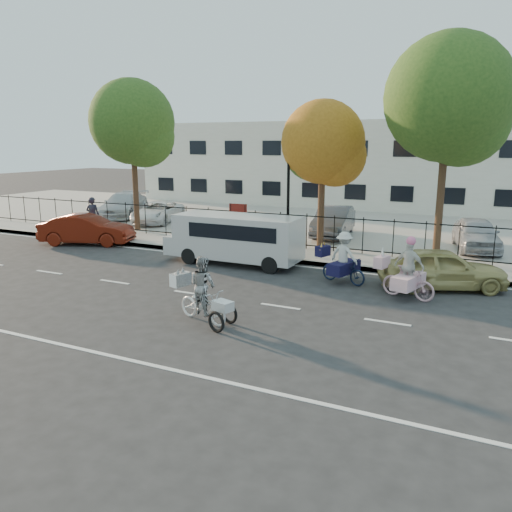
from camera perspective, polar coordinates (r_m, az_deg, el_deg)
The scene contains 23 objects.
ground at distance 15.59m, azimuth -7.46°, elevation -4.25°, with size 120.00×120.00×0.00m, color #333334.
road_markings at distance 15.59m, azimuth -7.46°, elevation -4.23°, with size 60.00×9.52×0.01m, color silver, non-canonical shape.
curb at distance 19.85m, azimuth 0.40°, elevation -0.21°, with size 60.00×0.10×0.15m, color #A8A399.
sidewalk at distance 20.79m, azimuth 1.61°, elevation 0.38°, with size 60.00×2.20×0.15m, color #A8A399.
parking_lot at distance 29.03m, azimuth 8.71°, elevation 3.80°, with size 60.00×15.60×0.15m, color #A8A399.
iron_fence at distance 21.62m, azimuth 2.80°, elevation 3.09°, with size 58.00×0.06×1.50m, color black, non-canonical shape.
building at distance 38.40m, azimuth 13.23°, elevation 10.16°, with size 34.00×10.00×6.00m, color silver.
lamppost at distance 20.81m, azimuth 3.73°, elevation 8.83°, with size 0.36×0.36×4.33m.
street_sign at distance 21.95m, azimuth -2.06°, elevation 4.61°, with size 0.85×0.06×1.80m.
zebra_trike at distance 12.97m, azimuth -6.07°, elevation -4.63°, with size 2.03×1.21×1.74m.
unicorn_bike at distance 15.44m, azimuth 16.93°, elevation -2.17°, with size 1.92×1.39×1.90m.
bull_bike at distance 16.69m, azimuth 9.93°, elevation -0.75°, with size 1.91×1.35×1.72m.
white_van at distance 19.02m, azimuth -2.34°, elevation 2.16°, with size 5.26×1.80×1.87m.
red_sedan at distance 24.06m, azimuth -18.77°, elevation 2.89°, with size 1.45×4.16×1.37m, color #5C160A.
gold_sedan at distance 16.84m, azimuth 20.52°, elevation -1.35°, with size 1.56×3.88×1.32m, color tan.
pedestrian at distance 25.89m, azimuth -18.14°, elevation 4.43°, with size 0.66×0.43×1.82m, color black.
lot_car_a at distance 31.53m, azimuth -14.88°, elevation 5.68°, with size 2.02×4.96×1.44m, color #B7BAC0.
lot_car_b at distance 28.73m, azimuth -11.16°, elevation 4.95°, with size 1.95×4.23×1.17m, color white.
lot_car_c at distance 24.33m, azimuth 8.85°, elevation 3.93°, with size 1.49×4.29×1.41m, color #4F5157.
lot_car_d at distance 22.85m, azimuth 23.87°, elevation 2.33°, with size 1.59×3.95×1.35m, color #ADAFB5.
tree_west at distance 26.07m, azimuth -13.63°, elevation 14.23°, with size 4.17×4.17×7.65m.
tree_mid at distance 21.17m, azimuth 8.06°, elevation 12.31°, with size 3.48×3.44×6.30m.
tree_east at distance 19.97m, azimuth 21.52°, elevation 15.82°, with size 4.59×4.59×8.41m.
Camera 1 is at (8.13, -12.50, 4.54)m, focal length 35.00 mm.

